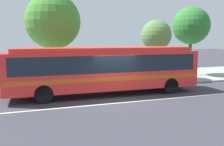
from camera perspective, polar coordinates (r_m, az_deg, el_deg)
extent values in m
plane|color=#383740|center=(14.18, 1.02, -6.07)|extent=(120.00, 120.00, 0.00)
cube|color=#969C95|center=(20.57, -5.60, -1.59)|extent=(60.00, 8.00, 0.12)
cube|color=silver|center=(13.45, 2.21, -6.82)|extent=(56.00, 0.16, 0.01)
cube|color=red|center=(15.20, -1.66, 0.78)|extent=(11.67, 2.69, 2.23)
cube|color=red|center=(15.10, -1.68, 5.44)|extent=(10.73, 2.37, 0.24)
cube|color=#19232D|center=(15.15, -1.66, 2.45)|extent=(10.97, 2.70, 0.98)
cube|color=#D25515|center=(15.26, -1.65, -0.72)|extent=(11.44, 2.71, 0.24)
cube|color=#19232D|center=(17.68, 16.56, 2.89)|extent=(0.16, 2.19, 1.07)
cylinder|color=black|center=(17.86, 9.57, -1.66)|extent=(1.00, 0.30, 1.00)
cylinder|color=black|center=(15.97, 13.26, -2.87)|extent=(1.00, 0.30, 1.00)
cylinder|color=black|center=(15.84, -15.85, -3.05)|extent=(1.00, 0.30, 1.00)
cylinder|color=black|center=(13.68, -15.43, -4.72)|extent=(1.00, 0.30, 1.00)
cylinder|color=navy|center=(18.47, -6.56, -1.06)|extent=(0.14, 0.14, 0.90)
cylinder|color=navy|center=(18.43, -7.04, -1.09)|extent=(0.14, 0.14, 0.90)
cylinder|color=#3573C7|center=(18.35, -6.84, 1.23)|extent=(0.35, 0.35, 0.59)
sphere|color=tan|center=(18.31, -6.86, 2.47)|extent=(0.21, 0.21, 0.21)
cylinder|color=gray|center=(18.24, 6.60, 1.48)|extent=(0.08, 0.08, 2.58)
cube|color=yellow|center=(18.16, 6.65, 4.90)|extent=(0.17, 0.43, 0.56)
cylinder|color=brown|center=(19.10, -13.14, 2.47)|extent=(0.27, 0.27, 3.15)
sphere|color=#448A33|center=(19.07, -13.42, 11.47)|extent=(4.05, 4.05, 4.05)
cylinder|color=brown|center=(20.96, 10.00, 2.45)|extent=(0.37, 0.37, 2.74)
sphere|color=#558746|center=(20.87, 10.14, 8.57)|extent=(2.48, 2.48, 2.48)
cylinder|color=brown|center=(23.95, 17.45, 3.56)|extent=(0.29, 0.29, 3.32)
sphere|color=#2E7931|center=(23.93, 17.73, 10.35)|extent=(3.36, 3.36, 3.36)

